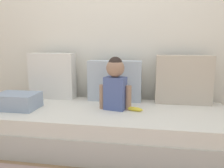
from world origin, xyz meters
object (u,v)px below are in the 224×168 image
(toddler, at_px, (115,82))
(throw_pillow_right, at_px, (183,80))
(folded_blanket, at_px, (17,101))
(throw_pillow_center, at_px, (115,81))
(throw_pillow_left, at_px, (52,76))
(couch, at_px, (109,127))
(banana, at_px, (134,109))

(toddler, bearing_deg, throw_pillow_right, 26.36)
(folded_blanket, bearing_deg, throw_pillow_center, 27.62)
(folded_blanket, bearing_deg, toddler, 8.04)
(folded_blanket, bearing_deg, throw_pillow_left, 70.60)
(couch, relative_size, banana, 13.73)
(throw_pillow_right, distance_m, folded_blanket, 1.69)
(throw_pillow_left, xyz_separation_m, toddler, (0.78, -0.33, 0.01))
(couch, distance_m, throw_pillow_left, 0.92)
(toddler, bearing_deg, couch, -160.04)
(throw_pillow_left, bearing_deg, banana, -20.55)
(throw_pillow_left, bearing_deg, couch, -25.89)
(throw_pillow_center, bearing_deg, couch, -90.00)
(throw_pillow_left, xyz_separation_m, throw_pillow_right, (1.45, 0.00, -0.01))
(throw_pillow_left, height_order, throw_pillow_right, throw_pillow_left)
(toddler, height_order, folded_blanket, toddler)
(throw_pillow_center, relative_size, throw_pillow_right, 1.02)
(throw_pillow_right, bearing_deg, couch, -154.11)
(throw_pillow_center, height_order, folded_blanket, throw_pillow_center)
(throw_pillow_right, height_order, banana, throw_pillow_right)
(throw_pillow_left, distance_m, folded_blanket, 0.52)
(throw_pillow_right, xyz_separation_m, banana, (-0.48, -0.36, -0.23))
(banana, bearing_deg, throw_pillow_left, 159.45)
(couch, relative_size, throw_pillow_right, 4.11)
(throw_pillow_center, xyz_separation_m, folded_blanket, (-0.89, -0.46, -0.15))
(throw_pillow_right, bearing_deg, folded_blanket, -163.93)
(couch, xyz_separation_m, throw_pillow_left, (-0.72, 0.35, 0.44))
(throw_pillow_right, relative_size, toddler, 1.12)
(couch, xyz_separation_m, throw_pillow_right, (0.72, 0.35, 0.43))
(banana, relative_size, folded_blanket, 0.42)
(toddler, bearing_deg, banana, -9.53)
(throw_pillow_center, height_order, throw_pillow_right, throw_pillow_right)
(couch, height_order, folded_blanket, folded_blanket)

